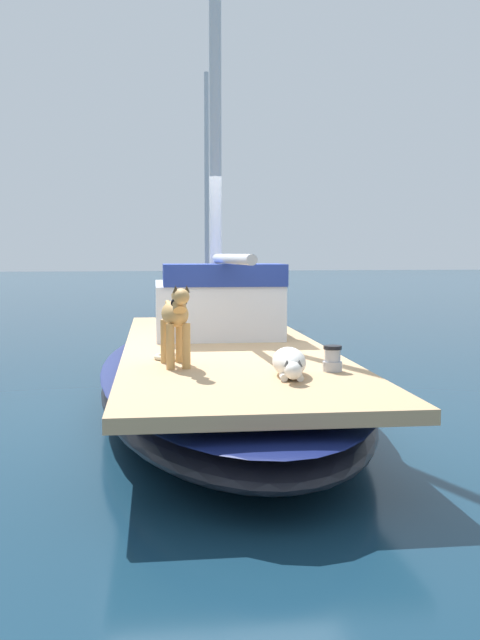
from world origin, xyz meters
The scene contains 9 objects.
ground_plane centered at (0.00, 0.00, 0.00)m, with size 120.00×120.00×0.00m, color #143347.
sailboat_main centered at (0.00, 0.00, 0.34)m, with size 2.93×7.37×0.66m.
mast_main centered at (0.05, 0.77, 4.38)m, with size 0.14×2.27×8.21m.
cabin_house centered at (0.07, 1.11, 1.01)m, with size 1.53×2.30×0.84m.
dog_tan centered at (-0.62, -1.40, 1.08)m, with size 0.25×0.94×0.70m.
dog_white centered at (0.21, -2.03, 0.77)m, with size 0.36×0.95×0.22m.
deck_winch centered at (0.61, -1.86, 0.76)m, with size 0.16×0.16×0.21m.
coiled_rope centered at (-0.62, -0.96, 0.68)m, with size 0.32×0.32×0.04m, color beige.
moored_boat_far_astern centered at (1.40, 11.04, 0.60)m, with size 2.39×6.29×6.34m.
Camera 1 is at (-1.15, -7.40, 1.61)m, focal length 40.20 mm.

